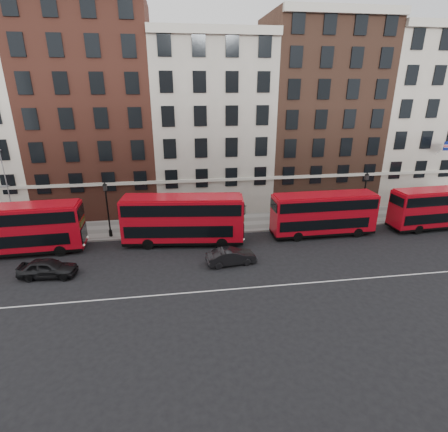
{
  "coord_description": "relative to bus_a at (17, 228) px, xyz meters",
  "views": [
    {
      "loc": [
        -4.57,
        -23.31,
        13.8
      ],
      "look_at": [
        -0.37,
        5.0,
        3.0
      ],
      "focal_mm": 28.0,
      "sensor_mm": 36.0,
      "label": 1
    }
  ],
  "objects": [
    {
      "name": "lamp_post_right",
      "position": [
        32.79,
        2.45,
        0.71
      ],
      "size": [
        0.44,
        0.44,
        5.33
      ],
      "color": "black",
      "rests_on": "pavement"
    },
    {
      "name": "bus_c",
      "position": [
        27.36,
        0.0,
        -0.12
      ],
      "size": [
        9.99,
        2.52,
        4.18
      ],
      "rotation": [
        0.0,
        0.0,
        0.01
      ],
      "color": "red",
      "rests_on": "ground"
    },
    {
      "name": "kerb",
      "position": [
        17.93,
        1.7,
        -2.28
      ],
      "size": [
        80.0,
        0.3,
        0.16
      ],
      "primitive_type": "cube",
      "color": "gray",
      "rests_on": "ground"
    },
    {
      "name": "iron_railings",
      "position": [
        17.93,
        6.4,
        -1.71
      ],
      "size": [
        6.6,
        0.06,
        1.0
      ],
      "primitive_type": null,
      "color": "black",
      "rests_on": "pavement"
    },
    {
      "name": "road_centre_line",
      "position": [
        17.93,
        -8.3,
        -2.36
      ],
      "size": [
        70.0,
        0.12,
        0.01
      ],
      "primitive_type": "cube",
      "color": "white",
      "rests_on": "ground"
    },
    {
      "name": "lamp_post_left",
      "position": [
        7.11,
        2.37,
        0.71
      ],
      "size": [
        0.44,
        0.44,
        5.33
      ],
      "color": "black",
      "rests_on": "pavement"
    },
    {
      "name": "pavement",
      "position": [
        17.93,
        4.2,
        -2.29
      ],
      "size": [
        80.0,
        5.0,
        0.15
      ],
      "primitive_type": "cube",
      "color": "slate",
      "rests_on": "ground"
    },
    {
      "name": "bus_b",
      "position": [
        13.97,
        0.01,
        0.08
      ],
      "size": [
        11.07,
        3.87,
        4.56
      ],
      "rotation": [
        0.0,
        0.0,
        -0.12
      ],
      "color": "red",
      "rests_on": "ground"
    },
    {
      "name": "ground",
      "position": [
        17.93,
        -6.3,
        -2.36
      ],
      "size": [
        120.0,
        120.0,
        0.0
      ],
      "primitive_type": "plane",
      "color": "black",
      "rests_on": "ground"
    },
    {
      "name": "bus_d",
      "position": [
        39.58,
        -0.0,
        -0.12
      ],
      "size": [
        10.05,
        2.91,
        4.18
      ],
      "rotation": [
        0.0,
        0.0,
        0.05
      ],
      "color": "red",
      "rests_on": "ground"
    },
    {
      "name": "building_terrace",
      "position": [
        17.62,
        11.58,
        7.88
      ],
      "size": [
        64.0,
        11.95,
        22.0
      ],
      "color": "beige",
      "rests_on": "ground"
    },
    {
      "name": "car_rear",
      "position": [
        3.53,
        -4.48,
        -1.63
      ],
      "size": [
        4.41,
        2.09,
        1.46
      ],
      "primitive_type": "imported",
      "rotation": [
        0.0,
        0.0,
        1.48
      ],
      "color": "black",
      "rests_on": "ground"
    },
    {
      "name": "bus_a",
      "position": [
        0.0,
        0.0,
        0.0
      ],
      "size": [
        10.58,
        2.93,
        4.41
      ],
      "rotation": [
        0.0,
        0.0,
        0.04
      ],
      "color": "red",
      "rests_on": "ground"
    },
    {
      "name": "car_front",
      "position": [
        17.68,
        -4.52,
        -1.7
      ],
      "size": [
        4.18,
        1.89,
        1.33
      ],
      "primitive_type": "imported",
      "rotation": [
        0.0,
        0.0,
        1.69
      ],
      "color": "black",
      "rests_on": "ground"
    },
    {
      "name": "traffic_light",
      "position": [
        39.36,
        1.91,
        0.08
      ],
      "size": [
        0.25,
        0.45,
        3.27
      ],
      "color": "black",
      "rests_on": "pavement"
    }
  ]
}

